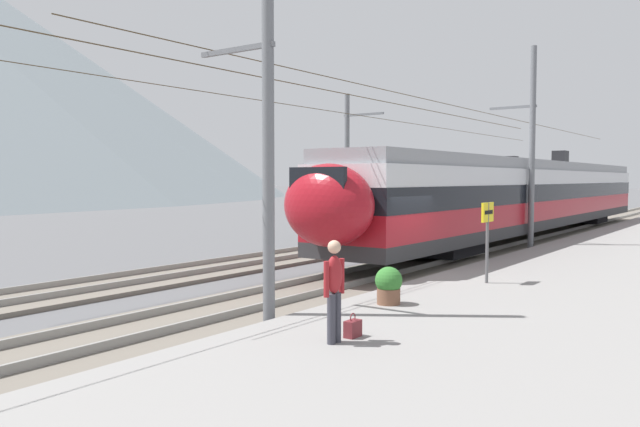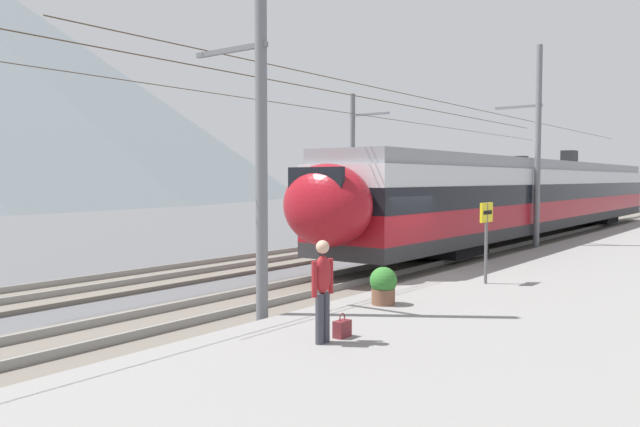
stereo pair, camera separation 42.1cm
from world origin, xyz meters
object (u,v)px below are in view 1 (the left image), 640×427
object	(u,v)px
catenary_mast_far_side	(349,163)
handbag_beside_passenger	(353,328)
train_near_platform	(527,195)
train_far_track	(486,191)
potted_plant_platform_edge	(389,284)
passenger_walking	(334,286)
catenary_mast_mid	(530,146)
platform_sign	(487,224)
catenary_mast_west	(264,112)

from	to	relation	value
catenary_mast_far_side	handbag_beside_passenger	bearing A→B (deg)	-146.62
train_near_platform	train_far_track	distance (m)	8.98
potted_plant_platform_edge	catenary_mast_far_side	bearing A→B (deg)	36.13
passenger_walking	catenary_mast_mid	bearing A→B (deg)	7.81
platform_sign	catenary_mast_mid	bearing A→B (deg)	12.10
passenger_walking	potted_plant_platform_edge	xyz separation A→B (m)	(3.33, 0.88, -0.51)
catenary_mast_mid	catenary_mast_far_side	bearing A→B (deg)	95.92
platform_sign	passenger_walking	world-z (taller)	platform_sign
train_near_platform	passenger_walking	xyz separation A→B (m)	(-22.25, -3.96, -0.99)
handbag_beside_passenger	potted_plant_platform_edge	xyz separation A→B (m)	(2.82, 0.91, 0.29)
train_near_platform	catenary_mast_west	xyz separation A→B (m)	(-21.18, -1.55, 2.06)
catenary_mast_far_side	platform_sign	bearing A→B (deg)	-132.24
train_near_platform	handbag_beside_passenger	size ratio (longest dim) A/B	84.39
platform_sign	potted_plant_platform_edge	bearing A→B (deg)	170.05
passenger_walking	potted_plant_platform_edge	distance (m)	3.48
catenary_mast_far_side	passenger_walking	distance (m)	19.97
train_far_track	catenary_mast_west	bearing A→B (deg)	-167.15
potted_plant_platform_edge	passenger_walking	bearing A→B (deg)	-165.27
catenary_mast_west	platform_sign	world-z (taller)	catenary_mast_west
train_far_track	catenary_mast_far_side	size ratio (longest dim) A/B	0.72
train_near_platform	train_far_track	world-z (taller)	same
catenary_mast_far_side	potted_plant_platform_edge	xyz separation A→B (m)	(-13.38, -9.77, -3.00)
platform_sign	passenger_walking	size ratio (longest dim) A/B	1.23
train_far_track	catenary_mast_far_side	world-z (taller)	catenary_mast_far_side
train_near_platform	catenary_mast_far_side	size ratio (longest dim) A/B	0.88
train_far_track	catenary_mast_west	xyz separation A→B (m)	(-28.65, -6.54, 2.07)
catenary_mast_west	handbag_beside_passenger	bearing A→B (deg)	-102.89
train_far_track	catenary_mast_mid	xyz separation A→B (m)	(-12.15, -6.53, 2.09)
platform_sign	handbag_beside_passenger	bearing A→B (deg)	-178.05
passenger_walking	potted_plant_platform_edge	world-z (taller)	passenger_walking
catenary_mast_west	catenary_mast_far_side	xyz separation A→B (m)	(15.65, 8.23, -0.56)
train_near_platform	potted_plant_platform_edge	world-z (taller)	train_near_platform
catenary_mast_far_side	potted_plant_platform_edge	distance (m)	16.84
train_far_track	potted_plant_platform_edge	size ratio (longest dim) A/B	35.71
catenary_mast_far_side	catenary_mast_mid	bearing A→B (deg)	-84.08
train_near_platform	handbag_beside_passenger	bearing A→B (deg)	-169.59
handbag_beside_passenger	potted_plant_platform_edge	size ratio (longest dim) A/B	0.52
catenary_mast_mid	platform_sign	world-z (taller)	catenary_mast_mid
catenary_mast_far_side	potted_plant_platform_edge	world-z (taller)	catenary_mast_far_side
train_far_track	platform_sign	size ratio (longest dim) A/B	13.86
train_far_track	platform_sign	xyz separation A→B (m)	(-22.49, -8.75, -0.40)
train_near_platform	passenger_walking	size ratio (longest dim) A/B	20.78
passenger_walking	catenary_mast_far_side	bearing A→B (deg)	32.49
catenary_mast_mid	potted_plant_platform_edge	xyz separation A→B (m)	(-14.24, -1.53, -3.58)
train_near_platform	passenger_walking	bearing A→B (deg)	-169.92
train_far_track	catenary_mast_mid	world-z (taller)	catenary_mast_mid
catenary_mast_west	catenary_mast_mid	world-z (taller)	catenary_mast_west
train_near_platform	platform_sign	world-z (taller)	train_near_platform
train_far_track	handbag_beside_passenger	world-z (taller)	train_far_track
train_near_platform	catenary_mast_mid	xyz separation A→B (m)	(-4.68, -1.55, 2.08)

